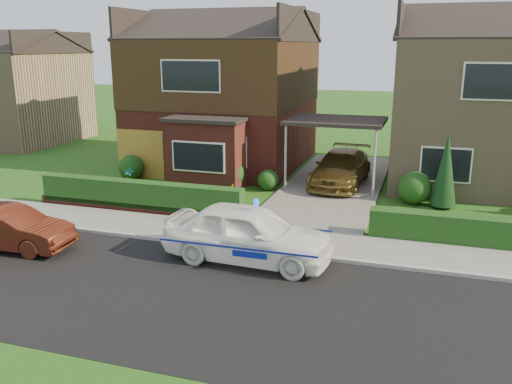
% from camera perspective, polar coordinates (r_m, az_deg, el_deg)
% --- Properties ---
extents(ground, '(120.00, 120.00, 0.00)m').
position_cam_1_polar(ground, '(12.36, -0.68, -11.77)').
color(ground, '#224713').
rests_on(ground, ground).
extents(road, '(60.00, 6.00, 0.02)m').
position_cam_1_polar(road, '(12.36, -0.68, -11.77)').
color(road, black).
rests_on(road, ground).
extents(kerb, '(60.00, 0.16, 0.12)m').
position_cam_1_polar(kerb, '(15.00, 3.00, -6.51)').
color(kerb, '#9E9993').
rests_on(kerb, ground).
extents(sidewalk, '(60.00, 2.00, 0.10)m').
position_cam_1_polar(sidewalk, '(15.96, 3.97, -5.20)').
color(sidewalk, slate).
rests_on(sidewalk, ground).
extents(driveway, '(3.80, 12.00, 0.12)m').
position_cam_1_polar(driveway, '(22.43, 8.19, 0.74)').
color(driveway, '#666059').
rests_on(driveway, ground).
extents(house_left, '(7.50, 9.53, 7.25)m').
position_cam_1_polar(house_left, '(26.12, -3.21, 11.25)').
color(house_left, maroon).
rests_on(house_left, ground).
extents(house_right, '(7.50, 8.06, 7.25)m').
position_cam_1_polar(house_right, '(24.63, 23.35, 9.47)').
color(house_right, '#987E5D').
rests_on(house_right, ground).
extents(carport_link, '(3.80, 3.00, 2.77)m').
position_cam_1_polar(carport_link, '(21.88, 8.43, 7.30)').
color(carport_link, black).
rests_on(carport_link, ground).
extents(garage_door, '(2.20, 0.10, 2.10)m').
position_cam_1_polar(garage_door, '(23.98, -12.02, 3.92)').
color(garage_door, '#8F5E1F').
rests_on(garage_door, ground).
extents(dwarf_wall, '(7.70, 0.25, 0.36)m').
position_cam_1_polar(dwarf_wall, '(19.07, -12.30, -1.68)').
color(dwarf_wall, maroon).
rests_on(dwarf_wall, ground).
extents(hedge_left, '(7.50, 0.55, 0.90)m').
position_cam_1_polar(hedge_left, '(19.24, -12.05, -2.07)').
color(hedge_left, '#1C3C13').
rests_on(hedge_left, ground).
extents(hedge_right, '(7.50, 0.55, 0.80)m').
position_cam_1_polar(hedge_right, '(16.92, 24.58, -5.58)').
color(hedge_right, '#1C3C13').
rests_on(hedge_right, ground).
extents(shrub_left_far, '(1.08, 1.08, 1.08)m').
position_cam_1_polar(shrub_left_far, '(23.82, -13.02, 2.54)').
color(shrub_left_far, '#1C3C13').
rests_on(shrub_left_far, ground).
extents(shrub_left_mid, '(1.32, 1.32, 1.32)m').
position_cam_1_polar(shrub_left_mid, '(21.69, -3.00, 2.01)').
color(shrub_left_mid, '#1C3C13').
rests_on(shrub_left_mid, ground).
extents(shrub_left_near, '(0.84, 0.84, 0.84)m').
position_cam_1_polar(shrub_left_near, '(21.53, 1.29, 1.27)').
color(shrub_left_near, '#1C3C13').
rests_on(shrub_left_near, ground).
extents(shrub_right_near, '(1.20, 1.20, 1.20)m').
position_cam_1_polar(shrub_right_near, '(20.47, 16.33, 0.43)').
color(shrub_right_near, '#1C3C13').
rests_on(shrub_right_near, ground).
extents(conifer_a, '(0.90, 0.90, 2.60)m').
position_cam_1_polar(conifer_a, '(20.13, 19.30, 1.99)').
color(conifer_a, black).
rests_on(conifer_a, ground).
extents(neighbour_left, '(6.50, 7.00, 5.20)m').
position_cam_1_polar(neighbour_left, '(35.50, -24.15, 9.05)').
color(neighbour_left, '#987E5D').
rests_on(neighbour_left, ground).
extents(police_car, '(4.17, 4.62, 1.71)m').
position_cam_1_polar(police_car, '(14.39, -0.82, -4.42)').
color(police_car, white).
rests_on(police_car, ground).
extents(driveway_car, '(2.12, 4.74, 1.35)m').
position_cam_1_polar(driveway_car, '(22.21, 8.93, 2.52)').
color(driveway_car, brown).
rests_on(driveway_car, driveway).
extents(street_car, '(1.44, 3.68, 1.19)m').
position_cam_1_polar(street_car, '(16.79, -24.52, -3.57)').
color(street_car, '#4A1B0F').
rests_on(street_car, ground).
extents(potted_plant_a, '(0.45, 0.35, 0.76)m').
position_cam_1_polar(potted_plant_a, '(22.68, -13.18, 1.49)').
color(potted_plant_a, gray).
rests_on(potted_plant_a, ground).
extents(potted_plant_b, '(0.49, 0.47, 0.69)m').
position_cam_1_polar(potted_plant_b, '(19.87, -2.80, -0.16)').
color(potted_plant_b, gray).
rests_on(potted_plant_b, ground).
extents(potted_plant_c, '(0.44, 0.44, 0.71)m').
position_cam_1_polar(potted_plant_c, '(20.20, -8.97, -0.05)').
color(potted_plant_c, gray).
rests_on(potted_plant_c, ground).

